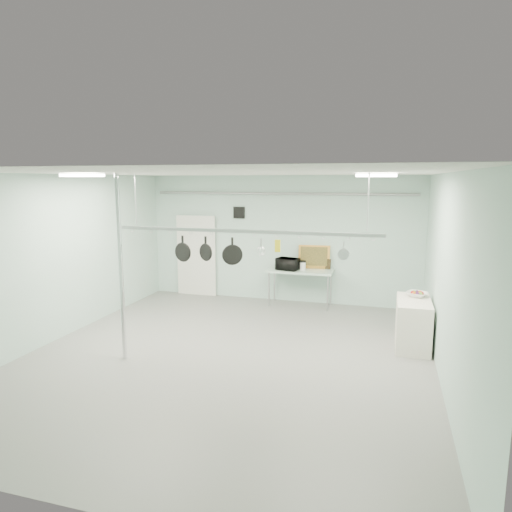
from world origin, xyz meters
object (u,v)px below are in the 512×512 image
(prep_table, at_px, (300,273))
(side_cabinet, at_px, (413,324))
(pot_rack, at_px, (243,230))
(fruit_bowl, at_px, (417,294))
(skillet_right, at_px, (232,251))
(skillet_mid, at_px, (206,249))
(skillet_left, at_px, (183,248))
(chrome_pole, at_px, (121,269))
(microwave, at_px, (288,264))
(coffee_canister, at_px, (303,266))

(prep_table, bearing_deg, side_cabinet, -40.79)
(pot_rack, height_order, fruit_bowl, pot_rack)
(pot_rack, distance_m, skillet_right, 0.44)
(skillet_mid, bearing_deg, prep_table, 97.69)
(fruit_bowl, distance_m, skillet_left, 4.49)
(chrome_pole, bearing_deg, skillet_right, 28.01)
(prep_table, xyz_separation_m, side_cabinet, (2.55, -2.20, -0.38))
(microwave, relative_size, skillet_mid, 1.15)
(skillet_left, bearing_deg, prep_table, 78.13)
(microwave, height_order, coffee_canister, microwave)
(skillet_right, bearing_deg, side_cabinet, -7.16)
(prep_table, relative_size, skillet_mid, 3.51)
(chrome_pole, distance_m, fruit_bowl, 5.45)
(chrome_pole, relative_size, coffee_canister, 16.16)
(microwave, height_order, skillet_left, skillet_left)
(chrome_pole, xyz_separation_m, coffee_canister, (2.36, 4.20, -0.60))
(pot_rack, relative_size, skillet_right, 9.76)
(chrome_pole, bearing_deg, prep_table, 61.29)
(skillet_mid, xyz_separation_m, skillet_right, (0.51, 0.00, -0.02))
(fruit_bowl, relative_size, skillet_left, 0.80)
(skillet_left, bearing_deg, skillet_right, 13.56)
(side_cabinet, xyz_separation_m, skillet_right, (-3.16, -1.10, 1.39))
(pot_rack, bearing_deg, skillet_right, 180.00)
(side_cabinet, xyz_separation_m, pot_rack, (-2.95, -1.10, 1.78))
(side_cabinet, distance_m, fruit_bowl, 0.57)
(microwave, distance_m, coffee_canister, 0.36)
(microwave, bearing_deg, pot_rack, 102.69)
(fruit_bowl, bearing_deg, skillet_mid, -159.85)
(pot_rack, bearing_deg, fruit_bowl, 24.44)
(prep_table, xyz_separation_m, coffee_canister, (0.06, -0.00, 0.17))
(chrome_pole, distance_m, skillet_left, 1.19)
(side_cabinet, relative_size, skillet_mid, 2.63)
(side_cabinet, bearing_deg, skillet_right, -160.80)
(skillet_left, bearing_deg, chrome_pole, -115.54)
(fruit_bowl, bearing_deg, skillet_left, -161.88)
(microwave, bearing_deg, skillet_mid, 90.23)
(skillet_left, relative_size, skillet_mid, 1.03)
(side_cabinet, height_order, microwave, microwave)
(skillet_left, relative_size, skillet_right, 0.95)
(pot_rack, distance_m, coffee_canister, 3.55)
(prep_table, xyz_separation_m, microwave, (-0.30, -0.08, 0.22))
(coffee_canister, bearing_deg, microwave, -167.43)
(side_cabinet, xyz_separation_m, skillet_mid, (-3.67, -1.10, 1.41))
(prep_table, distance_m, skillet_left, 3.79)
(fruit_bowl, bearing_deg, chrome_pole, -155.21)
(coffee_canister, height_order, skillet_mid, skillet_mid)
(fruit_bowl, xyz_separation_m, skillet_mid, (-3.73, -1.37, 0.91))
(fruit_bowl, xyz_separation_m, skillet_left, (-4.18, -1.37, 0.90))
(chrome_pole, height_order, pot_rack, chrome_pole)
(chrome_pole, relative_size, skillet_right, 6.51)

